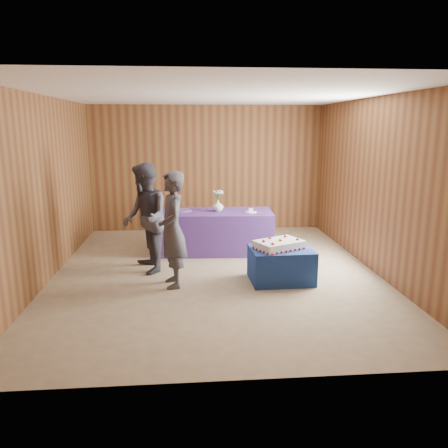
{
  "coord_description": "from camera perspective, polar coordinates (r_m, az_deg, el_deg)",
  "views": [
    {
      "loc": [
        -0.42,
        -6.53,
        2.26
      ],
      "look_at": [
        0.14,
        0.1,
        0.76
      ],
      "focal_mm": 35.0,
      "sensor_mm": 36.0,
      "label": 1
    }
  ],
  "objects": [
    {
      "name": "plate",
      "position": [
        7.81,
        3.52,
        1.57
      ],
      "size": [
        0.26,
        0.26,
        0.01
      ],
      "primitive_type": "cylinder",
      "rotation": [
        0.0,
        0.0,
        -0.23
      ],
      "color": "white",
      "rests_on": "serving_table"
    },
    {
      "name": "ground",
      "position": [
        6.92,
        -1.09,
        -6.35
      ],
      "size": [
        6.0,
        6.0,
        0.0
      ],
      "primitive_type": "plane",
      "color": "gray",
      "rests_on": "ground"
    },
    {
      "name": "knife",
      "position": [
        7.62,
        4.47,
        1.25
      ],
      "size": [
        0.26,
        0.04,
        0.0
      ],
      "primitive_type": "cube",
      "rotation": [
        0.0,
        0.0,
        0.08
      ],
      "color": "#B4B3B8",
      "rests_on": "serving_table"
    },
    {
      "name": "room_shell",
      "position": [
        6.56,
        -1.15,
        8.71
      ],
      "size": [
        5.04,
        6.04,
        2.72
      ],
      "color": "brown",
      "rests_on": "ground"
    },
    {
      "name": "sheet_cake",
      "position": [
        6.44,
        7.19,
        -2.68
      ],
      "size": [
        0.82,
        0.72,
        0.16
      ],
      "rotation": [
        0.0,
        0.0,
        0.46
      ],
      "color": "white",
      "rests_on": "cake_table"
    },
    {
      "name": "cake_slice",
      "position": [
        7.8,
        3.53,
        1.86
      ],
      "size": [
        0.08,
        0.07,
        0.09
      ],
      "rotation": [
        0.0,
        0.0,
        -0.05
      ],
      "color": "white",
      "rests_on": "plate"
    },
    {
      "name": "guest_left",
      "position": [
        6.19,
        -6.76,
        -0.77
      ],
      "size": [
        0.5,
        0.66,
        1.65
      ],
      "primitive_type": "imported",
      "rotation": [
        0.0,
        0.0,
        -1.39
      ],
      "color": "#393A43",
      "rests_on": "ground"
    },
    {
      "name": "guest_right",
      "position": [
        6.87,
        -10.25,
        0.74
      ],
      "size": [
        0.85,
        0.98,
        1.72
      ],
      "primitive_type": "imported",
      "rotation": [
        0.0,
        0.0,
        -1.3
      ],
      "color": "#383742",
      "rests_on": "ground"
    },
    {
      "name": "platter",
      "position": [
        7.97,
        -5.56,
        1.79
      ],
      "size": [
        0.42,
        0.42,
        0.02
      ],
      "primitive_type": "cylinder",
      "rotation": [
        0.0,
        0.0,
        0.15
      ],
      "color": "#6B4E9D",
      "rests_on": "serving_table"
    },
    {
      "name": "serving_table",
      "position": [
        7.97,
        -0.97,
        -0.98
      ],
      "size": [
        2.05,
        1.01,
        0.75
      ],
      "primitive_type": "cube",
      "rotation": [
        0.0,
        0.0,
        -0.06
      ],
      "color": "#4D2F81",
      "rests_on": "ground"
    },
    {
      "name": "flower_spray",
      "position": [
        7.84,
        -0.81,
        4.08
      ],
      "size": [
        0.2,
        0.2,
        0.15
      ],
      "color": "#356327",
      "rests_on": "vase"
    },
    {
      "name": "vase",
      "position": [
        7.88,
        -0.81,
        2.42
      ],
      "size": [
        0.25,
        0.25,
        0.21
      ],
      "primitive_type": "imported",
      "rotation": [
        0.0,
        0.0,
        0.29
      ],
      "color": "silver",
      "rests_on": "serving_table"
    },
    {
      "name": "cake_table",
      "position": [
        6.54,
        7.45,
        -5.3
      ],
      "size": [
        0.92,
        0.73,
        0.5
      ],
      "primitive_type": "cube",
      "rotation": [
        0.0,
        0.0,
        0.03
      ],
      "color": "navy",
      "rests_on": "ground"
    }
  ]
}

